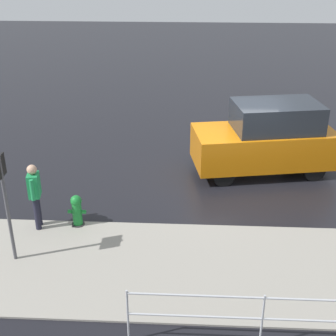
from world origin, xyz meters
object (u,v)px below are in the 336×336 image
object	(u,v)px
moving_hatchback	(267,138)
fire_hydrant	(77,211)
pedestrian	(35,192)
sign_post	(5,194)

from	to	relation	value
moving_hatchback	fire_hydrant	xyz separation A→B (m)	(4.73, 3.21, -0.63)
fire_hydrant	pedestrian	world-z (taller)	pedestrian
moving_hatchback	sign_post	size ratio (longest dim) A/B	1.73
moving_hatchback	sign_post	xyz separation A→B (m)	(5.74, 4.59, 0.55)
fire_hydrant	sign_post	size ratio (longest dim) A/B	0.33
moving_hatchback	sign_post	bearing A→B (deg)	38.62
pedestrian	fire_hydrant	bearing A→B (deg)	-170.82
moving_hatchback	sign_post	world-z (taller)	sign_post
moving_hatchback	fire_hydrant	distance (m)	5.75
pedestrian	sign_post	size ratio (longest dim) A/B	0.68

